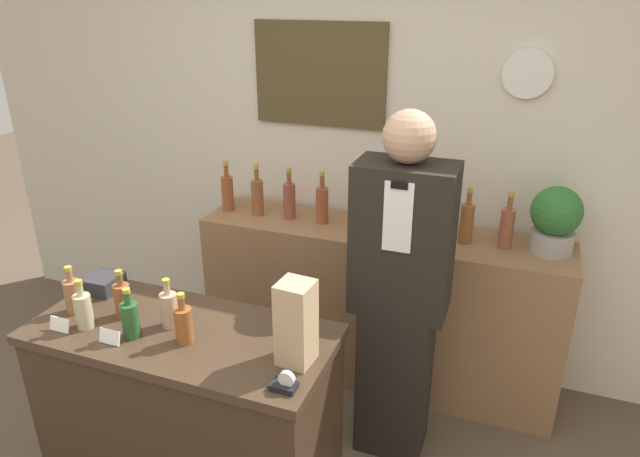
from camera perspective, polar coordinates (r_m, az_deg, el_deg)
back_wall at (r=3.32m, az=3.65°, el=8.68°), size 5.20×0.09×2.70m
back_shelf at (r=3.35m, az=5.74°, el=-7.67°), size 2.03×0.44×0.94m
display_counter at (r=2.62m, az=-12.79°, el=-18.39°), size 1.22×0.55×0.93m
shopkeeper at (r=2.67m, az=7.95°, el=-6.74°), size 0.43×0.27×1.72m
potted_plant at (r=3.03m, az=22.47°, el=0.90°), size 0.25×0.25×0.34m
paper_bag at (r=2.03m, az=-2.41°, el=-9.42°), size 0.13×0.13×0.32m
tape_dispenser at (r=1.98m, az=-3.55°, el=-15.21°), size 0.09×0.06×0.07m
price_card_left at (r=2.48m, az=-24.60°, el=-8.74°), size 0.09×0.02×0.06m
price_card_right at (r=2.33m, az=-20.30°, el=-10.13°), size 0.09×0.02×0.06m
gift_box at (r=2.72m, az=-20.81°, el=-5.12°), size 0.14×0.15×0.07m
counter_bottle_0 at (r=2.57m, az=-23.47°, el=-6.12°), size 0.07×0.07×0.21m
counter_bottle_1 at (r=2.44m, az=-22.58°, el=-7.52°), size 0.07×0.07×0.21m
counter_bottle_2 at (r=2.47m, az=-19.14°, el=-6.68°), size 0.07×0.07×0.21m
counter_bottle_3 at (r=2.32m, az=-18.44°, el=-8.55°), size 0.07×0.07×0.21m
counter_bottle_4 at (r=2.34m, az=-14.85°, el=-7.74°), size 0.07×0.07×0.21m
counter_bottle_5 at (r=2.23m, az=-13.48°, el=-9.25°), size 0.07×0.07×0.21m
shelf_bottle_0 at (r=3.42m, az=-9.23°, el=3.62°), size 0.07×0.07×0.30m
shelf_bottle_1 at (r=3.32m, az=-6.28°, el=3.24°), size 0.07×0.07×0.30m
shelf_bottle_2 at (r=3.25m, az=-3.08°, el=2.89°), size 0.07×0.07×0.30m
shelf_bottle_3 at (r=3.18m, az=0.21°, el=2.48°), size 0.07×0.07×0.30m
shelf_bottle_4 at (r=3.12m, az=3.61°, el=2.02°), size 0.07×0.07×0.30m
shelf_bottle_5 at (r=3.07m, az=7.10°, el=1.51°), size 0.07×0.07×0.30m
shelf_bottle_6 at (r=3.04m, az=10.74°, el=1.05°), size 0.07×0.07×0.30m
shelf_bottle_7 at (r=3.03m, az=14.46°, el=0.64°), size 0.07×0.07×0.30m
shelf_bottle_8 at (r=3.03m, az=18.17°, el=0.17°), size 0.07×0.07×0.30m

